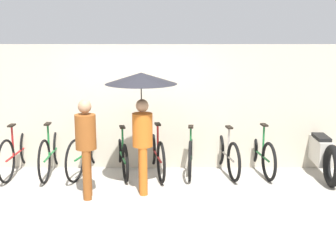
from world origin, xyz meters
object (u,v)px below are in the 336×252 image
Objects in this scene: parked_bicycle_3 at (121,154)px; parked_bicycle_1 at (52,152)px; parked_bicycle_0 at (17,152)px; parked_bicycle_7 at (259,153)px; parked_bicycle_4 at (156,153)px; pedestrian_center at (141,95)px; pedestrian_leading at (86,142)px; parked_bicycle_5 at (190,152)px; parked_bicycle_6 at (225,153)px; parked_bicycle_2 at (87,152)px; motorcycle at (320,153)px.

parked_bicycle_1 is at bearing 79.92° from parked_bicycle_3.
parked_bicycle_7 is at bearing -86.69° from parked_bicycle_0.
pedestrian_center reaches higher than parked_bicycle_4.
parked_bicycle_0 is 1.90m from parked_bicycle_3.
parked_bicycle_4 is 1.71m from pedestrian_leading.
parked_bicycle_5 is 1.04× the size of parked_bicycle_6.
parked_bicycle_6 is (0.63, -0.06, -0.01)m from parked_bicycle_5.
motorcycle is at bearing -77.79° from parked_bicycle_2.
parked_bicycle_5 is (1.27, 0.05, 0.03)m from parked_bicycle_3.
pedestrian_leading is (-2.31, -1.27, 0.54)m from parked_bicycle_6.
pedestrian_center is (1.06, -0.97, 1.18)m from parked_bicycle_2.
parked_bicycle_5 is at bearing -87.86° from parked_bicycle_1.
parked_bicycle_5 is 2.21m from pedestrian_leading.
parked_bicycle_4 is at bearing 84.77° from parked_bicycle_7.
parked_bicycle_0 is 3.16m from parked_bicycle_5.
pedestrian_leading reaches higher than motorcycle.
pedestrian_leading is at bearing 109.14° from parked_bicycle_6.
parked_bicycle_6 is (2.53, -0.00, -0.03)m from parked_bicycle_2.
parked_bicycle_4 is at bearing 81.56° from parked_bicycle_6.
parked_bicycle_1 is 1.08× the size of parked_bicycle_3.
parked_bicycle_7 is at bearing -88.82° from parked_bicycle_1.
parked_bicycle_2 reaches higher than parked_bicycle_7.
parked_bicycle_2 is 2.53m from parked_bicycle_6.
parked_bicycle_1 is 1.17× the size of pedestrian_leading.
parked_bicycle_7 is 1.08m from motorcycle.
parked_bicycle_3 is at bearing 76.06° from parked_bicycle_4.
parked_bicycle_1 is 3.16m from parked_bicycle_6.
parked_bicycle_1 is 2.53m from parked_bicycle_5.
pedestrian_leading is at bearing -127.86° from parked_bicycle_0.
parked_bicycle_0 is 1.18× the size of pedestrian_leading.
parked_bicycle_5 reaches higher than parked_bicycle_4.
pedestrian_center is at bearing 113.66° from parked_bicycle_6.
motorcycle is at bearing -103.40° from parked_bicycle_3.
parked_bicycle_3 is (1.26, 0.04, -0.05)m from parked_bicycle_1.
parked_bicycle_2 is at bearing 96.02° from parked_bicycle_5.
parked_bicycle_4 is 2.97m from motorcycle.
parked_bicycle_4 is at bearing 102.52° from parked_bicycle_5.
parked_bicycle_7 is at bearing 17.84° from pedestrian_center.
parked_bicycle_2 is 1.05× the size of parked_bicycle_3.
parked_bicycle_4 is at bearing 69.91° from pedestrian_center.
parked_bicycle_7 reaches higher than parked_bicycle_3.
parked_bicycle_0 reaches higher than parked_bicycle_7.
parked_bicycle_0 is at bearing 88.32° from parked_bicycle_1.
parked_bicycle_2 is 1.01× the size of parked_bicycle_4.
pedestrian_leading reaches higher than parked_bicycle_7.
parked_bicycle_1 is at bearing 118.12° from pedestrian_leading.
pedestrian_leading is at bearing -145.63° from parked_bicycle_1.
pedestrian_leading reaches higher than parked_bicycle_6.
parked_bicycle_2 reaches higher than parked_bicycle_3.
parked_bicycle_4 is 1.27m from parked_bicycle_6.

